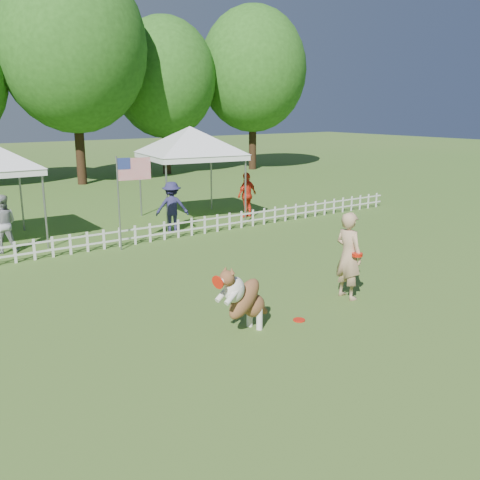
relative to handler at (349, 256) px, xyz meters
The scene contains 13 objects.
ground 1.85m from the handler, behind, with size 120.00×120.00×0.00m, color #396C22.
picket_fence 7.28m from the handler, 102.56° to the left, with size 22.00×0.08×0.60m, color silver, non-canonical shape.
handler is the anchor object (origin of this frame).
dog 2.97m from the handler, behind, with size 1.31×0.44×1.35m, color brown, non-canonical shape.
frisbee_on_turf 2.02m from the handler, 167.42° to the right, with size 0.24×0.24×0.02m, color red.
canopy_tent_right 9.57m from the handler, 80.69° to the left, with size 3.25×3.25×3.36m, color white, non-canonical shape.
flag_pole 7.16m from the handler, 109.99° to the left, with size 1.06×0.11×2.75m, color gray, non-canonical shape.
spectator_a 9.97m from the handler, 122.16° to the left, with size 0.82×0.64×1.69m, color #9FA0A4.
spectator_b 8.02m from the handler, 90.15° to the left, with size 1.09×0.63×1.69m, color #25244D.
spectator_c 9.25m from the handler, 67.80° to the left, with size 1.00×0.42×1.71m, color red.
tree_center_right 21.79m from the handler, 86.13° to the left, with size 7.60×7.60×12.60m, color #255518, non-canonical shape.
tree_right 24.14m from the handler, 71.79° to the left, with size 6.20×6.20×10.40m, color #255518, non-canonical shape.
tree_far_right 25.85m from the handler, 58.11° to the left, with size 7.00×7.00×11.40m, color #255518, non-canonical shape.
Camera 1 is at (-6.82, -7.84, 4.10)m, focal length 40.00 mm.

